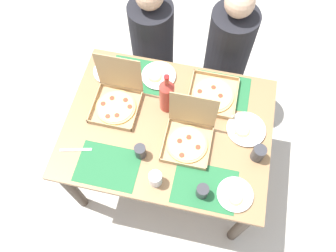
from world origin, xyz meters
TOP-DOWN VIEW (x-y plane):
  - ground_plane at (0.00, 0.00)m, footprint 6.00×6.00m
  - dining_table at (0.00, 0.00)m, footprint 1.26×0.96m
  - placemat_near_left at (-0.28, -0.33)m, footprint 0.36×0.26m
  - placemat_near_right at (0.28, -0.33)m, footprint 0.36×0.26m
  - placemat_far_left at (-0.28, 0.33)m, footprint 0.36×0.26m
  - placemat_far_right at (0.28, 0.33)m, footprint 0.36×0.26m
  - pizza_box_edge_far at (-0.35, 0.09)m, footprint 0.28×0.30m
  - pizza_box_corner_left at (0.14, -0.07)m, footprint 0.28×0.29m
  - pizza_box_center at (0.23, 0.27)m, footprint 0.31×0.31m
  - plate_near_left at (0.45, -0.34)m, footprint 0.20×0.20m
  - plate_far_right at (0.47, 0.07)m, footprint 0.24×0.24m
  - plate_near_right at (-0.14, 0.34)m, footprint 0.23×0.23m
  - plate_middle at (-0.46, 0.31)m, footprint 0.21×0.21m
  - soda_bottle at (-0.04, 0.14)m, footprint 0.09×0.09m
  - cup_spare at (0.55, -0.09)m, footprint 0.08×0.08m
  - cup_clear_right at (0.01, -0.36)m, footprint 0.07×0.07m
  - cup_dark at (-0.12, -0.22)m, footprint 0.07×0.07m
  - cup_clear_left at (0.27, -0.37)m, footprint 0.07×0.07m
  - fork_by_near_left at (-0.50, -0.27)m, footprint 0.19×0.06m
  - diner_left_seat at (-0.28, 0.74)m, footprint 0.32×0.32m
  - diner_right_seat at (0.28, 0.74)m, footprint 0.32×0.32m

SIDE VIEW (x-z plane):
  - ground_plane at x=0.00m, z-range 0.00..0.00m
  - diner_left_seat at x=-0.28m, z-range -0.06..1.07m
  - diner_right_seat at x=0.28m, z-range -0.06..1.12m
  - dining_table at x=0.00m, z-range 0.25..0.98m
  - placemat_near_left at x=-0.28m, z-range 0.73..0.73m
  - placemat_near_right at x=0.28m, z-range 0.73..0.73m
  - placemat_far_left at x=-0.28m, z-range 0.73..0.73m
  - placemat_far_right at x=0.28m, z-range 0.73..0.73m
  - fork_by_near_left at x=-0.50m, z-range 0.73..0.74m
  - plate_near_left at x=0.45m, z-range 0.73..0.76m
  - plate_middle at x=-0.46m, z-range 0.73..0.76m
  - plate_far_right at x=0.47m, z-range 0.73..0.76m
  - plate_near_right at x=-0.14m, z-range 0.73..0.76m
  - pizza_box_center at x=0.23m, z-range 0.73..0.76m
  - cup_clear_left at x=0.27m, z-range 0.73..0.82m
  - cup_dark at x=-0.12m, z-range 0.73..0.82m
  - pizza_box_corner_left at x=0.14m, z-range 0.62..0.94m
  - pizza_box_edge_far at x=-0.35m, z-range 0.62..0.94m
  - cup_clear_right at x=0.01m, z-range 0.73..0.83m
  - cup_spare at x=0.55m, z-range 0.73..0.84m
  - soda_bottle at x=-0.04m, z-range 0.70..1.03m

